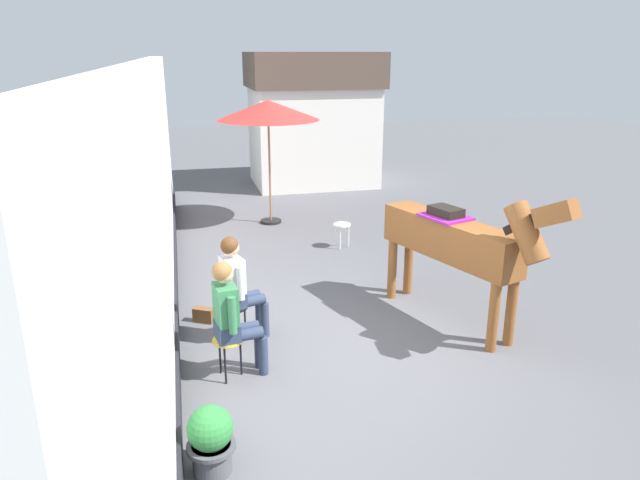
{
  "coord_description": "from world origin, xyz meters",
  "views": [
    {
      "loc": [
        -2.2,
        -6.21,
        3.52
      ],
      "look_at": [
        -0.4,
        1.2,
        1.05
      ],
      "focal_mm": 32.82,
      "sensor_mm": 36.0,
      "label": 1
    }
  ],
  "objects_px": {
    "flower_planter_near": "(211,439)",
    "satchel_bag": "(204,315)",
    "spare_stool_white": "(342,227)",
    "cafe_parasol": "(268,111)",
    "seated_visitor_near": "(232,313)",
    "seated_visitor_far": "(238,283)",
    "saddled_horse_center": "(457,241)"
  },
  "relations": [
    {
      "from": "spare_stool_white",
      "to": "satchel_bag",
      "type": "relative_size",
      "value": 1.64
    },
    {
      "from": "cafe_parasol",
      "to": "satchel_bag",
      "type": "xyz_separation_m",
      "value": [
        -1.66,
        -4.59,
        -2.26
      ]
    },
    {
      "from": "saddled_horse_center",
      "to": "cafe_parasol",
      "type": "distance_m",
      "value": 5.75
    },
    {
      "from": "cafe_parasol",
      "to": "satchel_bag",
      "type": "relative_size",
      "value": 9.21
    },
    {
      "from": "flower_planter_near",
      "to": "spare_stool_white",
      "type": "relative_size",
      "value": 1.39
    },
    {
      "from": "seated_visitor_near",
      "to": "cafe_parasol",
      "type": "height_order",
      "value": "cafe_parasol"
    },
    {
      "from": "satchel_bag",
      "to": "cafe_parasol",
      "type": "bearing_deg",
      "value": -80.1
    },
    {
      "from": "cafe_parasol",
      "to": "satchel_bag",
      "type": "distance_m",
      "value": 5.38
    },
    {
      "from": "cafe_parasol",
      "to": "spare_stool_white",
      "type": "distance_m",
      "value": 2.96
    },
    {
      "from": "seated_visitor_near",
      "to": "seated_visitor_far",
      "type": "relative_size",
      "value": 1.0
    },
    {
      "from": "cafe_parasol",
      "to": "spare_stool_white",
      "type": "bearing_deg",
      "value": -62.28
    },
    {
      "from": "saddled_horse_center",
      "to": "satchel_bag",
      "type": "relative_size",
      "value": 10.3
    },
    {
      "from": "seated_visitor_far",
      "to": "saddled_horse_center",
      "type": "xyz_separation_m",
      "value": [
        2.84,
        -0.17,
        0.38
      ]
    },
    {
      "from": "seated_visitor_near",
      "to": "flower_planter_near",
      "type": "relative_size",
      "value": 2.17
    },
    {
      "from": "flower_planter_near",
      "to": "satchel_bag",
      "type": "xyz_separation_m",
      "value": [
        0.08,
        3.04,
        -0.23
      ]
    },
    {
      "from": "saddled_horse_center",
      "to": "flower_planter_near",
      "type": "height_order",
      "value": "saddled_horse_center"
    },
    {
      "from": "spare_stool_white",
      "to": "seated_visitor_near",
      "type": "bearing_deg",
      "value": -120.4
    },
    {
      "from": "satchel_bag",
      "to": "saddled_horse_center",
      "type": "bearing_deg",
      "value": -163.87
    },
    {
      "from": "seated_visitor_far",
      "to": "spare_stool_white",
      "type": "height_order",
      "value": "seated_visitor_far"
    },
    {
      "from": "seated_visitor_far",
      "to": "cafe_parasol",
      "type": "distance_m",
      "value": 5.59
    },
    {
      "from": "spare_stool_white",
      "to": "saddled_horse_center",
      "type": "bearing_deg",
      "value": -80.36
    },
    {
      "from": "flower_planter_near",
      "to": "satchel_bag",
      "type": "relative_size",
      "value": 2.29
    },
    {
      "from": "spare_stool_white",
      "to": "seated_visitor_far",
      "type": "bearing_deg",
      "value": -124.86
    },
    {
      "from": "flower_planter_near",
      "to": "satchel_bag",
      "type": "bearing_deg",
      "value": 88.48
    },
    {
      "from": "saddled_horse_center",
      "to": "satchel_bag",
      "type": "xyz_separation_m",
      "value": [
        -3.27,
        0.79,
        -1.06
      ]
    },
    {
      "from": "flower_planter_near",
      "to": "cafe_parasol",
      "type": "height_order",
      "value": "cafe_parasol"
    },
    {
      "from": "seated_visitor_far",
      "to": "satchel_bag",
      "type": "height_order",
      "value": "seated_visitor_far"
    },
    {
      "from": "spare_stool_white",
      "to": "satchel_bag",
      "type": "bearing_deg",
      "value": -135.69
    },
    {
      "from": "flower_planter_near",
      "to": "cafe_parasol",
      "type": "relative_size",
      "value": 0.25
    },
    {
      "from": "saddled_horse_center",
      "to": "cafe_parasol",
      "type": "height_order",
      "value": "cafe_parasol"
    },
    {
      "from": "seated_visitor_far",
      "to": "satchel_bag",
      "type": "distance_m",
      "value": 1.01
    },
    {
      "from": "seated_visitor_far",
      "to": "saddled_horse_center",
      "type": "distance_m",
      "value": 2.87
    }
  ]
}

